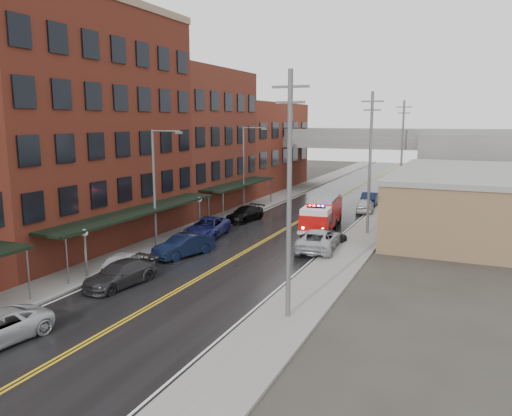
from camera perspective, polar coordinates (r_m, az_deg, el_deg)
The scene contains 30 objects.
road at distance 41.18m, azimuth 1.33°, elevation -3.57°, with size 11.00×160.00×0.02m, color black.
sidewalk_left at distance 44.37m, azimuth -7.45°, elevation -2.58°, with size 3.00×160.00×0.15m, color slate.
sidewalk_right at distance 39.09m, azimuth 11.32°, elevation -4.42°, with size 3.00×160.00×0.15m, color slate.
curb_left at distance 43.56m, azimuth -5.58°, elevation -2.78°, with size 0.30×160.00×0.15m, color gray.
curb_right at distance 39.45m, azimuth 8.97°, elevation -4.21°, with size 0.30×160.00×0.15m, color gray.
brick_building_b at distance 41.36m, azimuth -20.07°, elevation 8.47°, with size 9.00×20.00×18.00m, color #5D2018.
brick_building_c at distance 55.44m, azimuth -7.38°, elevation 7.68°, with size 9.00×15.00×15.00m, color maroon.
brick_building_far at distance 71.09m, azimuth -0.07°, elevation 7.06°, with size 9.00×20.00×12.00m, color maroon.
tan_building at distance 47.64m, azimuth 24.31°, elevation 0.45°, with size 14.00×22.00×5.00m, color brown.
right_far_block at distance 77.34m, azimuth 25.69°, elevation 4.83°, with size 18.00×30.00×8.00m, color slate.
awning_1 at distance 38.20m, azimuth -13.18°, elevation -0.35°, with size 2.60×18.00×3.09m.
awning_2 at distance 53.09m, azimuth -1.87°, elevation 2.77°, with size 2.60×13.00×3.09m.
globe_lamp_1 at distance 32.38m, azimuth -18.96°, elevation -3.71°, with size 0.44×0.44×3.12m.
globe_lamp_2 at distance 43.48m, azimuth -6.49°, elevation 0.19°, with size 0.44×0.44×3.12m.
street_lamp_1 at distance 38.13m, azimuth -11.28°, elevation 3.04°, with size 2.64×0.22×9.00m.
street_lamp_2 at distance 52.00m, azimuth -1.18°, elevation 5.06°, with size 2.64×0.22×9.00m.
utility_pole_0 at distance 23.69m, azimuth 3.82°, elevation 1.77°, with size 1.80×0.24×12.00m.
utility_pole_1 at distance 42.94m, azimuth 12.90°, elevation 5.25°, with size 1.80×0.24×12.00m.
utility_pole_2 at distance 62.67m, azimuth 16.34°, elevation 6.53°, with size 1.80×0.24×12.00m.
overpass at distance 70.80m, azimuth 11.24°, elevation 6.84°, with size 40.00×10.00×7.50m.
fire_truck at distance 44.69m, azimuth 7.52°, elevation -0.58°, with size 3.68×7.93×2.82m.
parked_car_left_3 at distance 30.80m, azimuth -15.28°, elevation -7.30°, with size 2.00×4.92×1.43m, color #29282B.
parked_car_left_4 at distance 32.21m, azimuth -15.45°, elevation -6.45°, with size 1.80×4.48×1.53m, color silver.
parked_car_left_5 at distance 36.35m, azimuth -8.28°, elevation -4.27°, with size 1.66×4.77×1.57m, color black.
parked_car_left_6 at distance 42.07m, azimuth -5.61°, elevation -2.24°, with size 2.63×5.69×1.58m, color navy.
parked_car_left_7 at distance 48.39m, azimuth -1.26°, elevation -0.68°, with size 1.97×4.84×1.40m, color black.
parked_car_right_0 at distance 37.79m, azimuth 7.15°, elevation -3.64°, with size 2.72×5.89×1.64m, color #A8AAB0.
parked_car_right_1 at distance 39.28m, azimuth 8.00°, elevation -3.36°, with size 1.86×4.57×1.33m, color #27272A.
parked_car_right_2 at distance 54.10m, azimuth 12.36°, elevation 0.28°, with size 1.77×4.41×1.50m, color silver.
parked_car_right_3 at distance 58.75m, azimuth 12.91°, elevation 1.06°, with size 1.66×4.77×1.57m, color black.
Camera 1 is at (15.08, -7.08, 9.71)m, focal length 35.00 mm.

